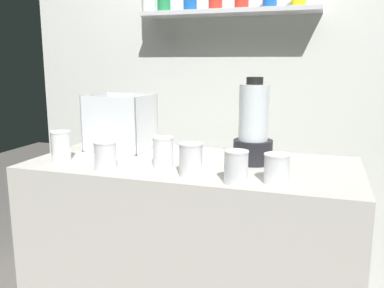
{
  "coord_description": "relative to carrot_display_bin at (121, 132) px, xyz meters",
  "views": [
    {
      "loc": [
        0.53,
        -1.64,
        1.33
      ],
      "look_at": [
        0.0,
        0.0,
        0.98
      ],
      "focal_mm": 38.47,
      "sensor_mm": 36.0,
      "label": 1
    }
  ],
  "objects": [
    {
      "name": "counter",
      "position": [
        0.42,
        -0.16,
        -0.53
      ],
      "size": [
        1.4,
        0.64,
        0.9
      ],
      "primitive_type": "cube",
      "color": "beige",
      "rests_on": "ground_plane"
    },
    {
      "name": "back_wall_unit",
      "position": [
        0.42,
        0.6,
        0.28
      ],
      "size": [
        2.6,
        0.24,
        2.5
      ],
      "color": "silver",
      "rests_on": "ground_plane"
    },
    {
      "name": "carrot_display_bin",
      "position": [
        0.0,
        0.0,
        0.0
      ],
      "size": [
        0.29,
        0.26,
        0.27
      ],
      "color": "white",
      "rests_on": "counter"
    },
    {
      "name": "blender_pitcher",
      "position": [
        0.67,
        -0.09,
        0.06
      ],
      "size": [
        0.17,
        0.17,
        0.36
      ],
      "color": "black",
      "rests_on": "counter"
    },
    {
      "name": "juice_cup_carrot_far_left",
      "position": [
        -0.13,
        -0.31,
        -0.02
      ],
      "size": [
        0.09,
        0.09,
        0.13
      ],
      "color": "white",
      "rests_on": "counter"
    },
    {
      "name": "juice_cup_beet_left",
      "position": [
        0.13,
        -0.38,
        -0.03
      ],
      "size": [
        0.09,
        0.09,
        0.11
      ],
      "color": "white",
      "rests_on": "counter"
    },
    {
      "name": "juice_cup_pomegranate_middle",
      "position": [
        0.34,
        -0.28,
        -0.03
      ],
      "size": [
        0.09,
        0.09,
        0.13
      ],
      "color": "white",
      "rests_on": "counter"
    },
    {
      "name": "juice_cup_orange_right",
      "position": [
        0.49,
        -0.37,
        -0.03
      ],
      "size": [
        0.09,
        0.09,
        0.13
      ],
      "color": "white",
      "rests_on": "counter"
    },
    {
      "name": "juice_cup_mango_far_right",
      "position": [
        0.67,
        -0.41,
        -0.03
      ],
      "size": [
        0.09,
        0.09,
        0.12
      ],
      "color": "white",
      "rests_on": "counter"
    },
    {
      "name": "juice_cup_pomegranate_rightmost",
      "position": [
        0.81,
        -0.37,
        -0.03
      ],
      "size": [
        0.09,
        0.09,
        0.11
      ],
      "color": "white",
      "rests_on": "counter"
    }
  ]
}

